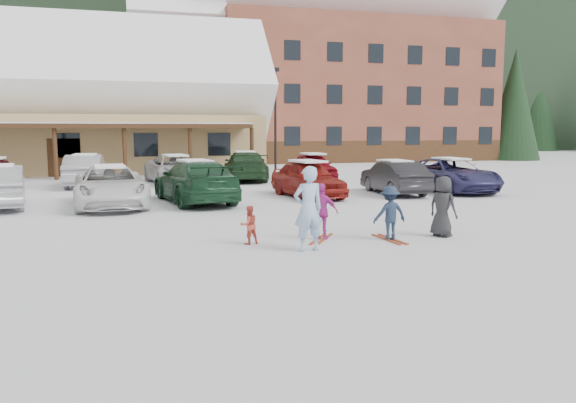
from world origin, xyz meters
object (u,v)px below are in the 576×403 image
object	(u,v)px
lamp_post	(275,113)
parked_car_9	(85,170)
child_magenta	(322,212)
bystander_dark	(443,206)
parked_car_12	(313,167)
parked_car_3	(196,182)
parked_car_6	(450,175)
child_navy	(390,213)
day_lodge	(38,110)
parked_car_2	(110,186)
parked_car_5	(395,177)
toddler_red	(249,225)
parked_car_4	(308,179)
parked_car_11	(246,166)
parked_car_10	(176,169)
adult_skier	(308,209)
alpine_hotel	(327,65)

from	to	relation	value
lamp_post	parked_car_9	distance (m)	14.43
child_magenta	bystander_dark	world-z (taller)	bystander_dark
parked_car_12	parked_car_3	bearing A→B (deg)	-132.61
parked_car_6	parked_car_12	bearing A→B (deg)	117.52
parked_car_6	child_navy	bearing A→B (deg)	-130.90
parked_car_3	day_lodge	bearing A→B (deg)	-76.59
child_navy	child_magenta	xyz separation A→B (m)	(-1.59, 0.49, 0.03)
parked_car_6	parked_car_9	bearing A→B (deg)	154.54
parked_car_2	parked_car_5	distance (m)	11.43
toddler_red	parked_car_3	bearing A→B (deg)	-102.08
parked_car_4	parked_car_12	world-z (taller)	parked_car_4
lamp_post	parked_car_6	xyz separation A→B (m)	(4.14, -14.86, -3.07)
parked_car_5	parked_car_12	bearing A→B (deg)	-78.26
parked_car_5	child_magenta	bearing A→B (deg)	56.30
child_navy	parked_car_11	bearing A→B (deg)	-93.15
child_magenta	parked_car_10	distance (m)	15.90
adult_skier	parked_car_6	size ratio (longest dim) A/B	0.37
day_lodge	adult_skier	world-z (taller)	day_lodge
day_lodge	child_navy	xyz separation A→B (m)	(11.80, -27.26, -3.28)
parked_car_12	adult_skier	bearing A→B (deg)	-108.75
child_magenta	parked_car_2	xyz separation A→B (m)	(-5.21, 7.63, 0.02)
parked_car_2	parked_car_6	distance (m)	14.25
toddler_red	parked_car_5	xyz separation A→B (m)	(8.02, 8.64, 0.25)
child_magenta	bystander_dark	distance (m)	3.11
child_magenta	adult_skier	bearing A→B (deg)	92.00
parked_car_12	parked_car_6	bearing A→B (deg)	-60.36
child_navy	parked_car_5	distance (m)	10.17
day_lodge	parked_car_11	world-z (taller)	day_lodge
bystander_dark	parked_car_12	size ratio (longest dim) A/B	0.37
bystander_dark	parked_car_10	world-z (taller)	bystander_dark
parked_car_6	alpine_hotel	bearing A→B (deg)	79.29
parked_car_5	parked_car_11	distance (m)	9.24
day_lodge	toddler_red	world-z (taller)	day_lodge
child_navy	parked_car_12	bearing A→B (deg)	-105.50
alpine_hotel	parked_car_11	size ratio (longest dim) A/B	5.93
parked_car_5	parked_car_9	size ratio (longest dim) A/B	0.92
toddler_red	parked_car_9	world-z (taller)	parked_car_9
child_magenta	bystander_dark	xyz separation A→B (m)	(3.08, -0.43, 0.07)
bystander_dark	parked_car_12	world-z (taller)	bystander_dark
day_lodge	lamp_post	world-z (taller)	day_lodge
parked_car_11	lamp_post	bearing A→B (deg)	-108.41
lamp_post	bystander_dark	world-z (taller)	lamp_post
child_navy	parked_car_6	xyz separation A→B (m)	(7.40, 9.32, 0.06)
child_magenta	parked_car_11	world-z (taller)	parked_car_11
parked_car_2	parked_car_5	size ratio (longest dim) A/B	1.21
parked_car_10	day_lodge	bearing A→B (deg)	116.70
alpine_hotel	child_navy	size ratio (longest dim) A/B	23.64
parked_car_2	parked_car_12	xyz separation A→B (m)	(10.16, 8.22, -0.01)
day_lodge	parked_car_4	xyz separation A→B (m)	(12.54, -18.27, -3.22)
parked_car_5	parked_car_3	bearing A→B (deg)	6.16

